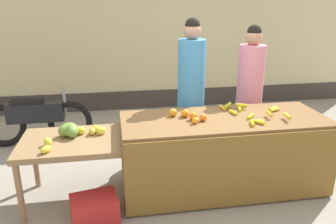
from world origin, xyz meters
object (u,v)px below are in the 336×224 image
Objects in this scene: parked_motorcycle at (36,119)px; produce_sack at (147,147)px; vendor_woman_pink_shirt at (249,93)px; produce_crate at (95,209)px; vendor_woman_blue_shirt at (191,93)px.

produce_sack is at bearing -32.23° from parked_motorcycle.
vendor_woman_pink_shirt is at bearing 5.45° from produce_sack.
parked_motorcycle is at bearing 114.34° from produce_crate.
produce_sack is at bearing 59.05° from produce_crate.
parked_motorcycle reaches higher than produce_sack.
vendor_woman_pink_shirt is 4.03× the size of produce_crate.
parked_motorcycle is at bearing 156.76° from vendor_woman_blue_shirt.
vendor_woman_pink_shirt is 1.11× the size of parked_motorcycle.
vendor_woman_pink_shirt is 2.46m from produce_crate.
vendor_woman_blue_shirt is 0.89m from produce_sack.
produce_crate is 0.80× the size of produce_sack.
vendor_woman_pink_shirt is (0.82, 0.08, -0.05)m from vendor_woman_blue_shirt.
produce_sack reaches higher than produce_crate.
parked_motorcycle reaches higher than produce_crate.
vendor_woman_blue_shirt is 1.05× the size of vendor_woman_pink_shirt.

